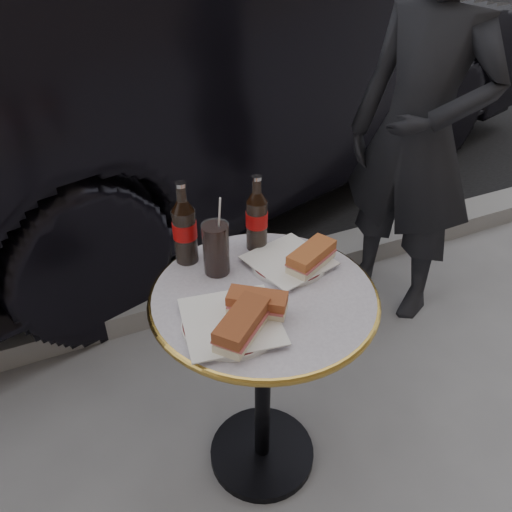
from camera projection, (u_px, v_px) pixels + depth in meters
name	position (u px, v px, depth m)	size (l,w,h in m)	color
ground	(262.00, 455.00, 1.76)	(80.00, 80.00, 0.00)	gray
asphalt_road	(68.00, 85.00, 5.49)	(40.00, 8.00, 0.00)	black
curb	(182.00, 296.00, 2.40)	(40.00, 0.20, 0.12)	gray
bistro_table	(263.00, 384.00, 1.55)	(0.62, 0.62, 0.73)	#BAB2C4
plate_left	(231.00, 323.00, 1.23)	(0.25, 0.25, 0.01)	white
plate_right	(289.00, 263.00, 1.44)	(0.22, 0.22, 0.01)	silver
sandwich_left_a	(242.00, 326.00, 1.17)	(0.17, 0.08, 0.06)	brown
sandwich_left_b	(257.00, 304.00, 1.24)	(0.15, 0.07, 0.05)	#984826
sandwich_right	(311.00, 258.00, 1.41)	(0.16, 0.07, 0.06)	#A8562A
cola_bottle_left	(184.00, 223.00, 1.39)	(0.07, 0.07, 0.25)	black
cola_bottle_right	(257.00, 213.00, 1.45)	(0.07, 0.07, 0.24)	black
cola_glass	(216.00, 248.00, 1.37)	(0.08, 0.08, 0.16)	black
parked_car	(236.00, 63.00, 3.10)	(4.86, 1.69, 1.60)	black
pedestrian	(417.00, 137.00, 2.03)	(0.60, 0.39, 1.64)	black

